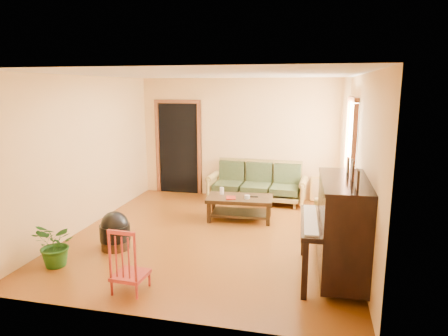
% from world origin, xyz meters
% --- Properties ---
extents(floor, '(5.00, 5.00, 0.00)m').
position_xyz_m(floor, '(0.00, 0.00, 0.00)').
color(floor, '#5F2F0C').
rests_on(floor, ground).
extents(doorway, '(1.08, 0.16, 2.05)m').
position_xyz_m(doorway, '(-1.45, 2.48, 1.02)').
color(doorway, black).
rests_on(doorway, floor).
extents(window, '(0.12, 1.36, 1.46)m').
position_xyz_m(window, '(2.21, 1.30, 1.50)').
color(window, white).
rests_on(window, right_wall).
extents(sofa, '(2.06, 0.94, 0.87)m').
position_xyz_m(sofa, '(0.42, 2.07, 0.43)').
color(sofa, olive).
rests_on(sofa, floor).
extents(coffee_table, '(1.24, 0.74, 0.43)m').
position_xyz_m(coffee_table, '(0.29, 0.87, 0.22)').
color(coffee_table, black).
rests_on(coffee_table, floor).
extents(armchair, '(0.82, 0.86, 0.81)m').
position_xyz_m(armchair, '(1.95, 0.40, 0.40)').
color(armchair, olive).
rests_on(armchair, floor).
extents(piano, '(0.92, 1.50, 1.29)m').
position_xyz_m(piano, '(1.99, -1.10, 0.65)').
color(piano, black).
rests_on(piano, floor).
extents(footstool, '(0.53, 0.53, 0.43)m').
position_xyz_m(footstool, '(-1.30, -0.88, 0.22)').
color(footstool, black).
rests_on(footstool, floor).
extents(red_chair, '(0.40, 0.43, 0.81)m').
position_xyz_m(red_chair, '(-0.50, -2.01, 0.41)').
color(red_chair, maroon).
rests_on(red_chair, floor).
extents(leaning_frame, '(0.43, 0.12, 0.56)m').
position_xyz_m(leaning_frame, '(1.74, 2.41, 0.28)').
color(leaning_frame, gold).
rests_on(leaning_frame, floor).
extents(ceramic_crock, '(0.24, 0.24, 0.24)m').
position_xyz_m(ceramic_crock, '(2.07, 2.25, 0.12)').
color(ceramic_crock, '#314894').
rests_on(ceramic_crock, floor).
extents(potted_plant, '(0.72, 0.68, 0.63)m').
position_xyz_m(potted_plant, '(-1.77, -1.62, 0.32)').
color(potted_plant, '#205117').
rests_on(potted_plant, floor).
extents(book, '(0.22, 0.26, 0.02)m').
position_xyz_m(book, '(0.06, 0.72, 0.44)').
color(book, maroon).
rests_on(book, coffee_table).
extents(candle, '(0.09, 0.09, 0.13)m').
position_xyz_m(candle, '(-0.08, 0.97, 0.50)').
color(candle, silver).
rests_on(candle, coffee_table).
extents(glass_jar, '(0.13, 0.13, 0.07)m').
position_xyz_m(glass_jar, '(0.43, 0.79, 0.47)').
color(glass_jar, silver).
rests_on(glass_jar, coffee_table).
extents(remote, '(0.16, 0.06, 0.02)m').
position_xyz_m(remote, '(0.53, 0.92, 0.44)').
color(remote, black).
rests_on(remote, coffee_table).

